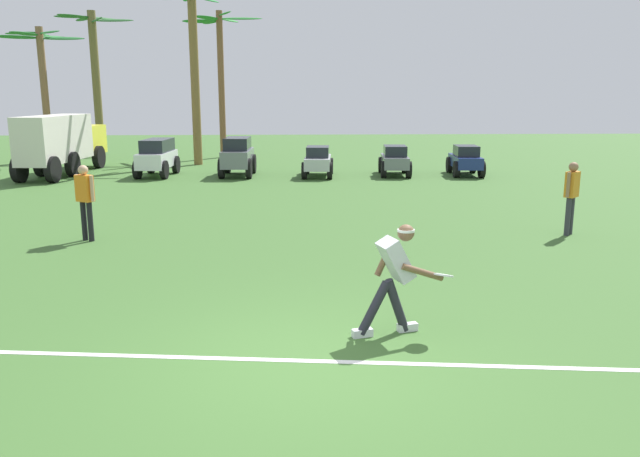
{
  "coord_description": "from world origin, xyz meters",
  "views": [
    {
      "loc": [
        -0.14,
        -6.54,
        2.96
      ],
      "look_at": [
        0.31,
        2.98,
        0.9
      ],
      "focal_mm": 35.0,
      "sensor_mm": 36.0,
      "label": 1
    }
  ],
  "objects": [
    {
      "name": "parked_car_slot_a",
      "position": [
        -5.04,
        16.57,
        0.72
      ],
      "size": [
        1.3,
        2.46,
        1.34
      ],
      "color": "silver",
      "rests_on": "ground_plane"
    },
    {
      "name": "field_line_paint",
      "position": [
        0.0,
        0.04,
        0.0
      ],
      "size": [
        23.48,
        2.8,
        0.01
      ],
      "primitive_type": "cube",
      "rotation": [
        0.0,
        0.0,
        -0.11
      ],
      "color": "white",
      "rests_on": "ground_plane"
    },
    {
      "name": "parked_car_slot_b",
      "position": [
        -2.1,
        16.48,
        0.74
      ],
      "size": [
        1.25,
        2.39,
        1.4
      ],
      "color": "slate",
      "rests_on": "ground_plane"
    },
    {
      "name": "frisbee_in_flight",
      "position": [
        1.73,
        0.81,
        0.77
      ],
      "size": [
        0.38,
        0.38,
        0.09
      ],
      "color": "white"
    },
    {
      "name": "box_truck",
      "position": [
        -8.64,
        17.18,
        1.23
      ],
      "size": [
        1.73,
        5.97,
        2.2
      ],
      "color": "yellow",
      "rests_on": "ground_plane"
    },
    {
      "name": "palm_tree_right_of_centre",
      "position": [
        -4.12,
        20.29,
        4.32
      ],
      "size": [
        3.57,
        3.77,
        7.26
      ],
      "color": "brown",
      "rests_on": "ground_plane"
    },
    {
      "name": "teammate_midfield",
      "position": [
        -4.33,
        6.17,
        0.94
      ],
      "size": [
        0.46,
        0.34,
        1.56
      ],
      "color": "black",
      "rests_on": "ground_plane"
    },
    {
      "name": "parked_car_slot_e",
      "position": [
        6.31,
        16.25,
        0.56
      ],
      "size": [
        1.25,
        2.27,
        1.1
      ],
      "color": "navy",
      "rests_on": "ground_plane"
    },
    {
      "name": "teammate_near_sideline",
      "position": [
        5.8,
        6.26,
        0.94
      ],
      "size": [
        0.4,
        0.4,
        1.56
      ],
      "color": "#33333D",
      "rests_on": "ground_plane"
    },
    {
      "name": "parked_car_slot_c",
      "position": [
        0.84,
        16.13,
        0.56
      ],
      "size": [
        1.26,
        2.27,
        1.1
      ],
      "color": "#B7BABF",
      "rests_on": "ground_plane"
    },
    {
      "name": "parked_car_slot_d",
      "position": [
        3.69,
        16.35,
        0.56
      ],
      "size": [
        1.25,
        2.27,
        1.1
      ],
      "color": "slate",
      "rests_on": "ground_plane"
    },
    {
      "name": "ground_plane",
      "position": [
        0.0,
        0.0,
        0.0
      ],
      "size": [
        80.0,
        80.0,
        0.0
      ],
      "primitive_type": "plane",
      "color": "#3B642C"
    },
    {
      "name": "palm_tree_far_right",
      "position": [
        -3.34,
        23.38,
        4.09
      ],
      "size": [
        3.66,
        3.11,
        6.66
      ],
      "color": "brown",
      "rests_on": "ground_plane"
    },
    {
      "name": "frisbee_thrower",
      "position": [
        1.13,
        0.85,
        0.79
      ],
      "size": [
        1.16,
        0.48,
        1.39
      ],
      "color": "#23232D",
      "rests_on": "ground_plane"
    },
    {
      "name": "palm_tree_far_left",
      "position": [
        -10.97,
        22.12,
        3.66
      ],
      "size": [
        3.68,
        3.4,
        5.8
      ],
      "color": "brown",
      "rests_on": "ground_plane"
    },
    {
      "name": "palm_tree_left_of_centre",
      "position": [
        -9.18,
        23.78,
        3.9
      ],
      "size": [
        3.6,
        3.37,
        6.68
      ],
      "color": "brown",
      "rests_on": "ground_plane"
    }
  ]
}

